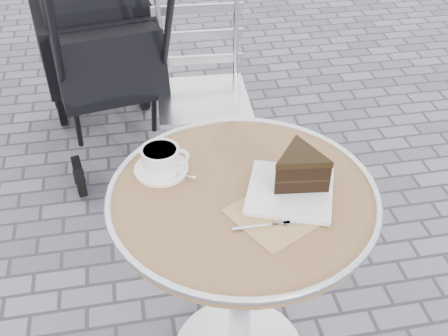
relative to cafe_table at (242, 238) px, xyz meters
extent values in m
cylinder|color=silver|center=(0.00, 0.00, -0.20)|extent=(0.07, 0.07, 0.67)
cylinder|color=tan|center=(0.00, 0.00, 0.15)|extent=(0.70, 0.70, 0.03)
torus|color=silver|center=(0.00, 0.00, 0.16)|extent=(0.72, 0.72, 0.02)
cylinder|color=white|center=(-0.20, 0.13, 0.17)|extent=(0.14, 0.14, 0.01)
cylinder|color=white|center=(-0.20, 0.13, 0.21)|extent=(0.10, 0.10, 0.06)
torus|color=white|center=(-0.15, 0.13, 0.21)|extent=(0.05, 0.01, 0.05)
cylinder|color=tan|center=(-0.20, 0.13, 0.23)|extent=(0.09, 0.09, 0.01)
cube|color=tan|center=(0.06, -0.10, 0.17)|extent=(0.26, 0.26, 0.00)
cube|color=white|center=(0.12, -0.03, 0.17)|extent=(0.28, 0.28, 0.01)
cylinder|color=silver|center=(-0.13, 0.81, -0.35)|extent=(0.02, 0.02, 0.43)
cylinder|color=silver|center=(0.19, 0.79, -0.35)|extent=(0.02, 0.02, 0.43)
cylinder|color=silver|center=(-0.11, 1.14, -0.35)|extent=(0.02, 0.02, 0.43)
cylinder|color=silver|center=(0.21, 1.12, -0.35)|extent=(0.02, 0.02, 0.43)
cube|color=silver|center=(0.04, 0.96, -0.13)|extent=(0.40, 0.40, 0.02)
cube|color=black|center=(-0.37, 1.33, -0.06)|extent=(0.56, 0.77, 0.43)
cylinder|color=black|center=(-0.53, 0.98, -0.47)|extent=(0.07, 0.19, 0.19)
cylinder|color=black|center=(-0.10, 1.05, -0.47)|extent=(0.07, 0.19, 0.19)
cylinder|color=black|center=(-0.64, 1.60, -0.42)|extent=(0.09, 0.30, 0.30)
cylinder|color=black|center=(-0.20, 1.68, -0.42)|extent=(0.09, 0.30, 0.30)
camera|label=1|loc=(-0.25, -1.08, 1.12)|focal=45.00mm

